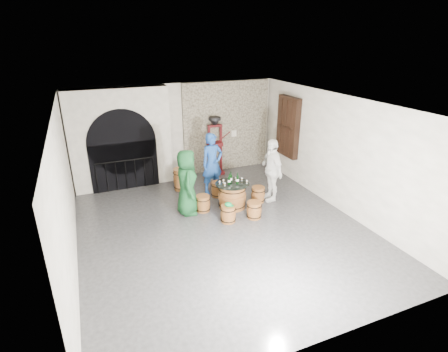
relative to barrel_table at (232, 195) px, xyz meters
name	(u,v)px	position (x,y,z in m)	size (l,w,h in m)	color
ground	(221,227)	(-0.73, -0.96, -0.37)	(8.00, 8.00, 0.00)	#2F2F31
wall_back	(177,131)	(-0.73, 3.04, 1.23)	(8.00, 8.00, 0.00)	silver
wall_front	(325,262)	(-0.73, -4.96, 1.23)	(8.00, 8.00, 0.00)	silver
wall_left	(65,193)	(-4.23, -0.96, 1.23)	(8.00, 8.00, 0.00)	silver
wall_right	(338,153)	(2.77, -0.96, 1.23)	(8.00, 8.00, 0.00)	silver
ceiling	(221,104)	(-0.73, -0.96, 2.83)	(8.00, 8.00, 0.00)	beige
stone_facing_panel	(226,127)	(1.07, 2.98, 1.23)	(3.20, 0.12, 3.18)	#9D957D
arched_opening	(121,140)	(-2.63, 2.78, 1.21)	(3.10, 0.60, 3.19)	silver
shuttered_window	(288,127)	(2.65, 1.44, 1.43)	(0.23, 1.10, 2.00)	black
barrel_table	(232,195)	(0.00, 0.00, 0.00)	(0.97, 0.97, 0.75)	brown
barrel_stool_left	(203,203)	(-0.86, 0.10, -0.14)	(0.42, 0.42, 0.47)	brown
barrel_stool_far	(218,189)	(-0.11, 0.86, -0.14)	(0.42, 0.42, 0.47)	brown
barrel_stool_right	(258,194)	(0.86, 0.04, -0.14)	(0.42, 0.42, 0.47)	brown
barrel_stool_near_right	(254,210)	(0.30, -0.81, -0.14)	(0.42, 0.42, 0.47)	brown
barrel_stool_near_left	(228,214)	(-0.44, -0.74, -0.14)	(0.42, 0.42, 0.47)	brown
green_cap	(228,204)	(-0.44, -0.74, 0.14)	(0.24, 0.19, 0.10)	#0B8238
person_green	(187,182)	(-1.29, 0.15, 0.55)	(0.90, 0.59, 1.85)	#12431F
person_blue	(212,164)	(-0.15, 1.20, 0.59)	(0.70, 0.46, 1.92)	#1A4391
person_white	(271,170)	(1.29, 0.05, 0.58)	(1.11, 0.46, 1.90)	white
wine_bottle_left	(229,180)	(-0.11, -0.02, 0.51)	(0.08, 0.08, 0.32)	black
wine_bottle_center	(237,179)	(0.13, -0.06, 0.51)	(0.08, 0.08, 0.32)	black
wine_bottle_right	(231,178)	(-0.01, 0.09, 0.51)	(0.08, 0.08, 0.32)	black
tasting_glass_a	(225,184)	(-0.27, -0.09, 0.43)	(0.05, 0.05, 0.10)	orange
tasting_glass_b	(242,179)	(0.33, 0.06, 0.43)	(0.05, 0.05, 0.10)	orange
tasting_glass_c	(224,181)	(-0.21, 0.15, 0.43)	(0.05, 0.05, 0.10)	orange
tasting_glass_d	(236,179)	(0.17, 0.15, 0.43)	(0.05, 0.05, 0.10)	orange
tasting_glass_e	(247,182)	(0.38, -0.16, 0.43)	(0.05, 0.05, 0.10)	orange
tasting_glass_f	(220,182)	(-0.35, 0.09, 0.43)	(0.05, 0.05, 0.10)	orange
side_barrel	(182,179)	(-0.99, 1.78, -0.02)	(0.53, 0.53, 0.71)	brown
corking_press	(215,142)	(0.51, 2.67, 0.82)	(0.85, 0.48, 2.05)	#490C0E
control_box	(234,133)	(1.32, 2.90, 0.98)	(0.18, 0.10, 0.22)	silver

